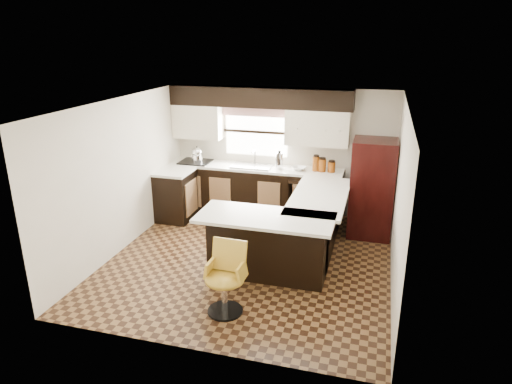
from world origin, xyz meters
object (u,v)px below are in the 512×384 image
(peninsula_long, at_px, (315,224))
(refrigerator, at_px, (372,189))
(peninsula_return, at_px, (268,246))
(bar_chair, at_px, (224,280))

(peninsula_long, xyz_separation_m, refrigerator, (0.82, 0.87, 0.39))
(peninsula_long, bearing_deg, peninsula_return, -118.30)
(peninsula_return, height_order, bar_chair, bar_chair)
(peninsula_long, relative_size, refrigerator, 1.16)
(peninsula_long, xyz_separation_m, bar_chair, (-0.81, -2.04, 0.01))
(peninsula_return, relative_size, bar_chair, 1.81)
(peninsula_long, relative_size, peninsula_return, 1.18)
(peninsula_return, distance_m, bar_chair, 1.11)
(peninsula_long, bearing_deg, bar_chair, -111.63)
(bar_chair, bearing_deg, peninsula_long, 70.45)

